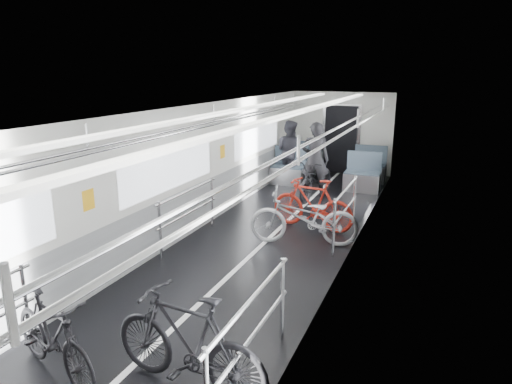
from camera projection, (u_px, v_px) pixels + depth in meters
car_shell at (285, 169)px, 8.92m from camera, size 3.02×14.01×2.41m
bike_left_mid at (53, 336)px, 4.52m from camera, size 1.57×0.88×0.91m
bike_right_near at (188, 341)px, 4.32m from camera, size 1.77×0.65×1.04m
bike_right_mid at (304, 218)px, 8.01m from camera, size 2.01×1.08×1.00m
bike_right_far at (312, 204)px, 8.82m from camera, size 1.73×0.73×1.01m
bike_aisle at (317, 179)px, 10.97m from camera, size 0.87×1.89×0.96m
person_standing at (315, 160)px, 10.97m from camera, size 0.75×0.58×1.83m
person_seated at (289, 151)px, 12.57m from camera, size 0.96×0.83×1.69m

